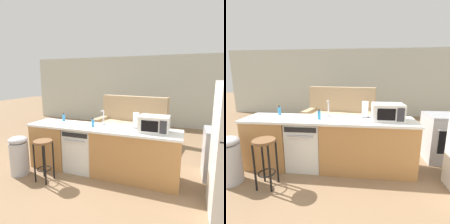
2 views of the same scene
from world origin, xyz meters
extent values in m
plane|color=#896B4C|center=(0.00, 0.00, 0.00)|extent=(24.00, 24.00, 0.00)
cube|color=beige|center=(0.30, 4.20, 1.30)|extent=(10.00, 0.06, 2.60)
cube|color=#B77F47|center=(-0.93, 0.00, 0.43)|extent=(0.75, 0.62, 0.86)
cube|color=#B77F47|center=(0.83, 0.00, 0.43)|extent=(1.55, 0.62, 0.86)
cube|color=white|center=(0.15, 0.00, 0.88)|extent=(2.94, 0.66, 0.04)
cube|color=#49331C|center=(0.15, 0.00, 0.04)|extent=(2.86, 0.56, 0.08)
cube|color=white|center=(-0.25, 0.00, 0.42)|extent=(0.58, 0.58, 0.84)
cube|color=black|center=(-0.25, -0.30, 0.78)|extent=(0.52, 0.01, 0.08)
cylinder|color=#B2B2B7|center=(-0.25, -0.31, 0.68)|extent=(0.44, 0.02, 0.02)
cube|color=#B7B7BC|center=(2.35, 0.55, 0.42)|extent=(0.76, 0.64, 0.85)
cube|color=#A8AAB2|center=(2.35, 0.55, 0.88)|extent=(0.76, 0.64, 0.05)
torus|color=black|center=(2.18, 0.42, 0.89)|extent=(0.16, 0.16, 0.01)
torus|color=black|center=(2.18, 0.68, 0.89)|extent=(0.16, 0.16, 0.01)
cube|color=white|center=(1.14, 0.00, 1.04)|extent=(0.50, 0.36, 0.28)
cube|color=black|center=(1.09, -0.18, 1.04)|extent=(0.27, 0.01, 0.18)
cube|color=#2D2D33|center=(1.31, -0.18, 1.04)|extent=(0.11, 0.01, 0.21)
cylinder|color=silver|center=(0.13, 0.17, 0.92)|extent=(0.07, 0.07, 0.03)
cylinder|color=silver|center=(0.13, 0.17, 1.06)|extent=(0.02, 0.02, 0.26)
cylinder|color=silver|center=(0.13, 0.10, 1.19)|extent=(0.02, 0.14, 0.02)
cylinder|color=#4C4C51|center=(0.78, 0.17, 0.91)|extent=(0.14, 0.14, 0.01)
cylinder|color=white|center=(0.78, 0.17, 1.05)|extent=(0.11, 0.11, 0.27)
cylinder|color=#338CCC|center=(0.01, -0.05, 0.97)|extent=(0.06, 0.06, 0.14)
cylinder|color=black|center=(0.01, -0.05, 1.06)|extent=(0.02, 0.02, 0.04)
cylinder|color=#338CCC|center=(-0.80, 0.20, 0.97)|extent=(0.06, 0.06, 0.14)
cylinder|color=black|center=(-0.80, 0.20, 1.06)|extent=(0.02, 0.02, 0.04)
cylinder|color=brown|center=(-0.66, -0.66, 0.72)|extent=(0.32, 0.32, 0.04)
cylinder|color=black|center=(-0.77, -0.77, 0.35)|extent=(0.03, 0.03, 0.70)
cylinder|color=black|center=(-0.55, -0.77, 0.35)|extent=(0.03, 0.03, 0.70)
cylinder|color=black|center=(-0.77, -0.54, 0.35)|extent=(0.03, 0.03, 0.70)
cylinder|color=black|center=(-0.55, -0.54, 0.35)|extent=(0.03, 0.03, 0.70)
torus|color=black|center=(-0.66, -0.66, 0.22)|extent=(0.25, 0.25, 0.02)
cylinder|color=#B7B7BC|center=(-1.26, -0.62, 0.31)|extent=(0.34, 0.34, 0.62)
ellipsoid|color=#B7B7BC|center=(-1.26, -0.62, 0.67)|extent=(0.35, 0.35, 0.14)
cube|color=tan|center=(0.13, 2.04, 0.21)|extent=(2.11, 1.18, 0.42)
cube|color=tan|center=(0.18, 2.37, 0.64)|extent=(2.01, 0.53, 1.27)
cube|color=tan|center=(-0.76, 2.17, 0.31)|extent=(0.33, 0.92, 0.62)
cube|color=tan|center=(1.02, 1.91, 0.31)|extent=(0.33, 0.92, 0.62)
cube|color=beige|center=(-0.42, 2.07, 0.48)|extent=(0.65, 0.70, 0.12)
cube|color=beige|center=(0.12, 1.99, 0.48)|extent=(0.65, 0.70, 0.12)
cube|color=beige|center=(0.67, 1.91, 0.48)|extent=(0.65, 0.70, 0.12)
camera|label=1|loc=(1.64, -3.32, 1.82)|focal=32.00mm
camera|label=2|loc=(0.65, -2.85, 1.65)|focal=28.00mm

